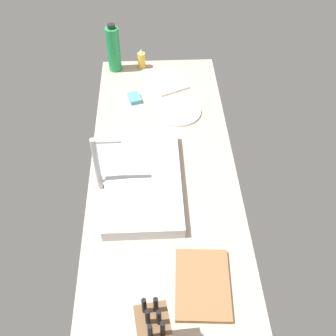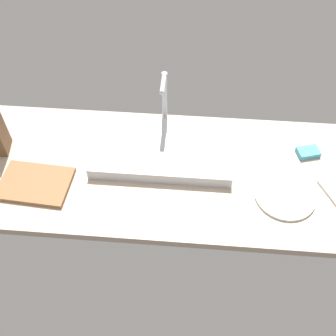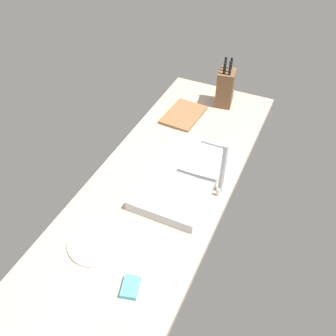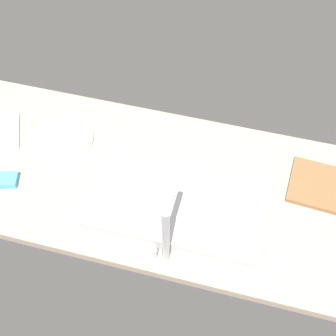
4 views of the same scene
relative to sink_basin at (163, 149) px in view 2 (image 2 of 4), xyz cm
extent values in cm
cube|color=tan|center=(5.35, -8.90, -4.35)|extent=(190.09, 66.19, 3.50)
cube|color=#B7BABF|center=(0.00, 0.00, 0.00)|extent=(57.79, 32.47, 5.19)
cylinder|color=#B7BABF|center=(-0.66, 18.69, 11.33)|extent=(2.40, 2.40, 27.85)
cylinder|color=#B7BABF|center=(-0.66, 13.10, 24.26)|extent=(2.00, 11.17, 2.00)
cylinder|color=#B7BABF|center=(2.84, 18.69, -0.60)|extent=(1.60, 1.60, 4.00)
cube|color=brown|center=(-49.23, -20.84, -1.70)|extent=(29.07, 21.14, 1.80)
cylinder|color=silver|center=(49.72, -18.33, -2.00)|extent=(23.83, 23.83, 1.20)
cube|color=#4CA3BC|center=(61.69, 4.65, -1.40)|extent=(10.28, 8.20, 2.40)
camera|label=1|loc=(-120.28, -5.36, 132.81)|focal=44.05mm
camera|label=2|loc=(11.46, -112.59, 125.66)|focal=42.79mm
camera|label=3|loc=(118.13, 46.23, 125.11)|focal=39.11mm
camera|label=4|loc=(-17.48, 80.08, 132.74)|focal=49.71mm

